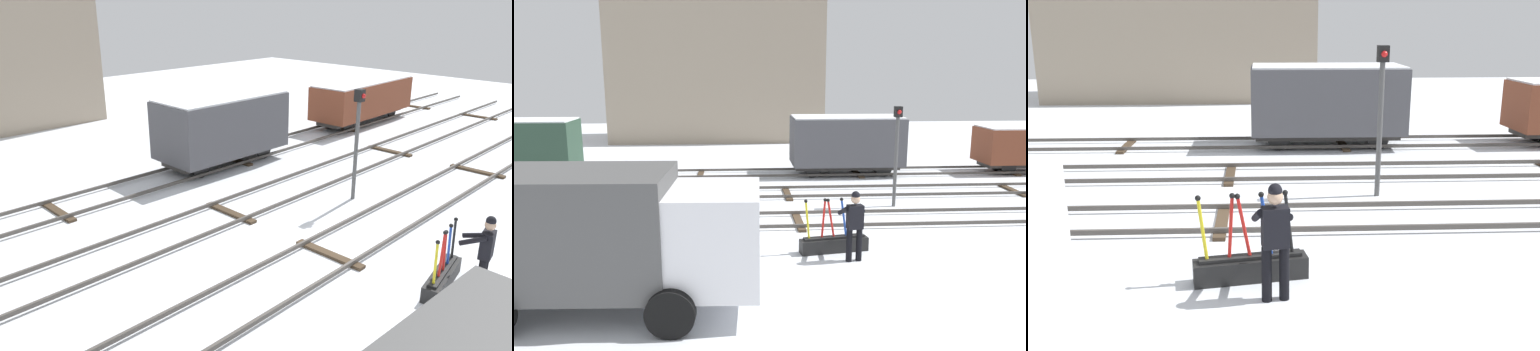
{
  "view_description": "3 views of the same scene",
  "coord_description": "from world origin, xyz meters",
  "views": [
    {
      "loc": [
        -9.11,
        -6.51,
        6.02
      ],
      "look_at": [
        -0.06,
        2.48,
        1.49
      ],
      "focal_mm": 35.58,
      "sensor_mm": 36.0,
      "label": 1
    },
    {
      "loc": [
        -1.86,
        -15.19,
        4.7
      ],
      "look_at": [
        -0.86,
        0.38,
        1.43
      ],
      "focal_mm": 36.13,
      "sensor_mm": 36.0,
      "label": 2
    },
    {
      "loc": [
        0.76,
        -10.76,
        3.95
      ],
      "look_at": [
        1.26,
        0.09,
        0.97
      ],
      "focal_mm": 39.5,
      "sensor_mm": 36.0,
      "label": 3
    }
  ],
  "objects": [
    {
      "name": "ground_plane",
      "position": [
        0.0,
        0.0,
        0.0
      ],
      "size": [
        60.0,
        60.0,
        0.0
      ],
      "primitive_type": "plane",
      "color": "silver"
    },
    {
      "name": "track_main_line",
      "position": [
        0.0,
        0.0,
        0.11
      ],
      "size": [
        44.0,
        1.94,
        0.18
      ],
      "color": "#4C4742",
      "rests_on": "ground_plane"
    },
    {
      "name": "track_siding_near",
      "position": [
        0.0,
        3.59,
        0.11
      ],
      "size": [
        44.0,
        1.94,
        0.18
      ],
      "color": "#4C4742",
      "rests_on": "ground_plane"
    },
    {
      "name": "track_siding_far",
      "position": [
        0.0,
        7.27,
        0.11
      ],
      "size": [
        44.0,
        1.94,
        0.18
      ],
      "color": "#4C4742",
      "rests_on": "ground_plane"
    },
    {
      "name": "switch_lever_frame",
      "position": [
        0.61,
        -2.58,
        0.25
      ],
      "size": [
        1.83,
        0.66,
        1.45
      ],
      "rotation": [
        0.0,
        0.0,
        0.17
      ],
      "color": "black",
      "rests_on": "ground_plane"
    },
    {
      "name": "rail_worker",
      "position": [
        0.98,
        -3.25,
        1.01
      ],
      "size": [
        0.61,
        0.74,
        1.78
      ],
      "rotation": [
        0.0,
        0.0,
        0.17
      ],
      "color": "black",
      "rests_on": "ground_plane"
    },
    {
      "name": "delivery_truck",
      "position": [
        -4.36,
        -5.54,
        1.59
      ],
      "size": [
        5.71,
        2.66,
        2.79
      ],
      "rotation": [
        0.0,
        0.0,
        -0.04
      ],
      "color": "silver",
      "rests_on": "ground_plane"
    },
    {
      "name": "signal_post",
      "position": [
        3.52,
        1.73,
        2.14
      ],
      "size": [
        0.24,
        0.32,
        3.44
      ],
      "color": "#4C4C4C",
      "rests_on": "ground_plane"
    },
    {
      "name": "apartment_building",
      "position": [
        -3.1,
        20.07,
        5.02
      ],
      "size": [
        13.83,
        6.18,
        10.02
      ],
      "color": "gray",
      "rests_on": "ground_plane"
    },
    {
      "name": "freight_car_near_switch",
      "position": [
        2.98,
        7.27,
        1.49
      ],
      "size": [
        4.86,
        2.32,
        2.61
      ],
      "rotation": [
        0.0,
        0.0,
        -0.01
      ],
      "color": "#2D2B28",
      "rests_on": "ground_plane"
    },
    {
      "name": "freight_car_back_track",
      "position": [
        -11.41,
        7.27,
        1.46
      ],
      "size": [
        5.16,
        2.13,
        2.56
      ],
      "rotation": [
        0.0,
        0.0,
        0.0
      ],
      "color": "#2D2B28",
      "rests_on": "ground_plane"
    }
  ]
}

